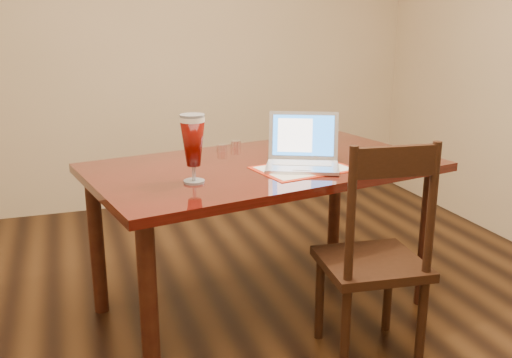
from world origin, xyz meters
name	(u,v)px	position (x,y,z in m)	size (l,w,h in m)	color
ground	(252,357)	(0.00, 0.00, 0.00)	(5.00, 5.00, 0.00)	black
dining_table	(263,180)	(0.21, 0.44, 0.74)	(1.93, 1.32, 1.15)	#490E09
dining_chair	(375,259)	(0.54, -0.17, 0.50)	(0.50, 0.48, 1.07)	black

